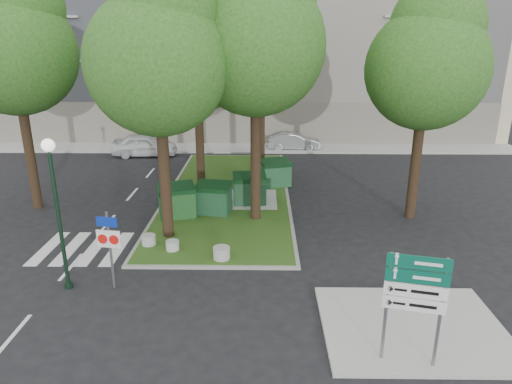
{
  "coord_description": "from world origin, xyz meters",
  "views": [
    {
      "loc": [
        2.3,
        -14.42,
        7.68
      ],
      "look_at": [
        2.05,
        2.5,
        2.0
      ],
      "focal_mm": 32.0,
      "sensor_mm": 36.0,
      "label": 1
    }
  ],
  "objects_px": {
    "street_lamp": "(56,198)",
    "car_silver": "(294,141)",
    "bollard_mid": "(172,245)",
    "dumpster_a": "(177,201)",
    "directional_sign": "(415,293)",
    "bollard_right": "(222,253)",
    "tree_street_right": "(429,57)",
    "traffic_sign_pole": "(109,240)",
    "tree_median_near_right": "(258,31)",
    "car_white": "(145,145)",
    "dumpster_b": "(214,198)",
    "dumpster_d": "(275,173)",
    "dumpster_c": "(250,189)",
    "bollard_left": "(149,240)",
    "litter_bin": "(266,170)",
    "tree_median_far": "(263,27)",
    "tree_median_mid": "(198,54)",
    "tree_street_left": "(14,40)",
    "tree_median_near_left": "(159,50)"
  },
  "relations": [
    {
      "from": "tree_street_right",
      "to": "dumpster_c",
      "type": "relative_size",
      "value": 5.99
    },
    {
      "from": "tree_street_right",
      "to": "traffic_sign_pole",
      "type": "height_order",
      "value": "tree_street_right"
    },
    {
      "from": "traffic_sign_pole",
      "to": "street_lamp",
      "type": "bearing_deg",
      "value": -170.85
    },
    {
      "from": "dumpster_c",
      "to": "dumpster_d",
      "type": "distance_m",
      "value": 3.14
    },
    {
      "from": "tree_median_mid",
      "to": "tree_street_left",
      "type": "xyz_separation_m",
      "value": [
        -7.5,
        -3.0,
        0.67
      ]
    },
    {
      "from": "litter_bin",
      "to": "directional_sign",
      "type": "relative_size",
      "value": 0.22
    },
    {
      "from": "bollard_mid",
      "to": "car_white",
      "type": "xyz_separation_m",
      "value": [
        -4.73,
        15.03,
        0.45
      ]
    },
    {
      "from": "street_lamp",
      "to": "car_silver",
      "type": "distance_m",
      "value": 21.6
    },
    {
      "from": "tree_median_near_left",
      "to": "tree_median_near_right",
      "type": "height_order",
      "value": "tree_median_near_right"
    },
    {
      "from": "tree_median_far",
      "to": "dumpster_d",
      "type": "distance_m",
      "value": 8.03
    },
    {
      "from": "dumpster_d",
      "to": "litter_bin",
      "type": "distance_m",
      "value": 2.01
    },
    {
      "from": "bollard_left",
      "to": "dumpster_b",
      "type": "bearing_deg",
      "value": 57.93
    },
    {
      "from": "tree_median_near_right",
      "to": "dumpster_a",
      "type": "distance_m",
      "value": 8.01
    },
    {
      "from": "car_silver",
      "to": "tree_street_left",
      "type": "bearing_deg",
      "value": 136.09
    },
    {
      "from": "bollard_left",
      "to": "car_silver",
      "type": "relative_size",
      "value": 0.14
    },
    {
      "from": "dumpster_c",
      "to": "traffic_sign_pole",
      "type": "height_order",
      "value": "traffic_sign_pole"
    },
    {
      "from": "bollard_left",
      "to": "car_white",
      "type": "xyz_separation_m",
      "value": [
        -3.72,
        14.58,
        0.43
      ]
    },
    {
      "from": "tree_median_mid",
      "to": "tree_street_right",
      "type": "relative_size",
      "value": 0.99
    },
    {
      "from": "bollard_left",
      "to": "bollard_right",
      "type": "height_order",
      "value": "bollard_right"
    },
    {
      "from": "directional_sign",
      "to": "bollard_right",
      "type": "bearing_deg",
      "value": 145.95
    },
    {
      "from": "tree_median_near_right",
      "to": "bollard_mid",
      "type": "distance_m",
      "value": 8.97
    },
    {
      "from": "dumpster_c",
      "to": "bollard_mid",
      "type": "xyz_separation_m",
      "value": [
        -2.76,
        -5.26,
        -0.53
      ]
    },
    {
      "from": "traffic_sign_pole",
      "to": "car_silver",
      "type": "xyz_separation_m",
      "value": [
        7.12,
        19.64,
        -1.07
      ]
    },
    {
      "from": "bollard_mid",
      "to": "dumpster_d",
      "type": "bearing_deg",
      "value": 63.2
    },
    {
      "from": "tree_median_near_left",
      "to": "car_white",
      "type": "bearing_deg",
      "value": 107.89
    },
    {
      "from": "bollard_left",
      "to": "bollard_mid",
      "type": "bearing_deg",
      "value": -24.2
    },
    {
      "from": "tree_median_near_right",
      "to": "tree_street_right",
      "type": "xyz_separation_m",
      "value": [
        7.0,
        0.5,
        -1.0
      ]
    },
    {
      "from": "car_silver",
      "to": "tree_median_far",
      "type": "bearing_deg",
      "value": 162.44
    },
    {
      "from": "tree_street_left",
      "to": "dumpster_d",
      "type": "xyz_separation_m",
      "value": [
        11.41,
        3.23,
        -6.84
      ]
    },
    {
      "from": "bollard_mid",
      "to": "dumpster_a",
      "type": "bearing_deg",
      "value": 97.16
    },
    {
      "from": "dumpster_a",
      "to": "bollard_left",
      "type": "height_order",
      "value": "dumpster_a"
    },
    {
      "from": "dumpster_a",
      "to": "traffic_sign_pole",
      "type": "bearing_deg",
      "value": -115.65
    },
    {
      "from": "tree_median_near_left",
      "to": "car_silver",
      "type": "xyz_separation_m",
      "value": [
        6.02,
        15.68,
        -6.7
      ]
    },
    {
      "from": "dumpster_c",
      "to": "car_white",
      "type": "distance_m",
      "value": 12.32
    },
    {
      "from": "dumpster_b",
      "to": "street_lamp",
      "type": "height_order",
      "value": "street_lamp"
    },
    {
      "from": "street_lamp",
      "to": "car_silver",
      "type": "relative_size",
      "value": 1.31
    },
    {
      "from": "bollard_left",
      "to": "traffic_sign_pole",
      "type": "relative_size",
      "value": 0.2
    },
    {
      "from": "street_lamp",
      "to": "bollard_left",
      "type": "bearing_deg",
      "value": 58.16
    },
    {
      "from": "traffic_sign_pole",
      "to": "dumpster_b",
      "type": "bearing_deg",
      "value": 77.05
    },
    {
      "from": "street_lamp",
      "to": "tree_median_near_right",
      "type": "bearing_deg",
      "value": 44.44
    },
    {
      "from": "bollard_right",
      "to": "litter_bin",
      "type": "bearing_deg",
      "value": 81.26
    },
    {
      "from": "tree_median_mid",
      "to": "dumpster_a",
      "type": "xyz_separation_m",
      "value": [
        -0.61,
        -4.4,
        -6.14
      ]
    },
    {
      "from": "bollard_right",
      "to": "tree_street_left",
      "type": "bearing_deg",
      "value": 148.96
    },
    {
      "from": "tree_median_near_left",
      "to": "traffic_sign_pole",
      "type": "distance_m",
      "value": 6.97
    },
    {
      "from": "dumpster_b",
      "to": "dumpster_d",
      "type": "height_order",
      "value": "dumpster_d"
    },
    {
      "from": "tree_street_right",
      "to": "litter_bin",
      "type": "height_order",
      "value": "tree_street_right"
    },
    {
      "from": "street_lamp",
      "to": "bollard_right",
      "type": "bearing_deg",
      "value": 21.61
    },
    {
      "from": "bollard_mid",
      "to": "directional_sign",
      "type": "relative_size",
      "value": 0.17
    },
    {
      "from": "tree_median_mid",
      "to": "bollard_mid",
      "type": "distance_m",
      "value": 10.32
    },
    {
      "from": "street_lamp",
      "to": "traffic_sign_pole",
      "type": "bearing_deg",
      "value": 0.46
    }
  ]
}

